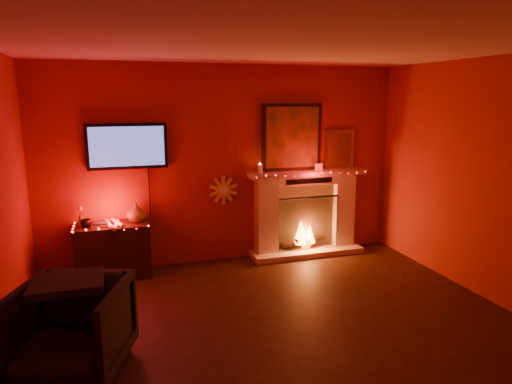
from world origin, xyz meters
The scene contains 6 objects.
room centered at (0.00, 0.00, 1.35)m, with size 5.00×5.00×5.00m.
fireplace centered at (1.14, 2.39, 0.72)m, with size 1.72×0.40×2.18m.
tv centered at (-1.30, 2.45, 1.65)m, with size 1.00×0.07×1.24m.
sunburst_clock centered at (-0.05, 2.48, 1.00)m, with size 0.40×0.03×0.40m.
console_table centered at (-1.54, 2.26, 0.38)m, with size 0.91×0.56×0.94m.
armchair centered at (-1.88, 0.18, 0.39)m, with size 0.84×0.86×0.78m, color black.
Camera 1 is at (-1.46, -3.55, 2.25)m, focal length 32.00 mm.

